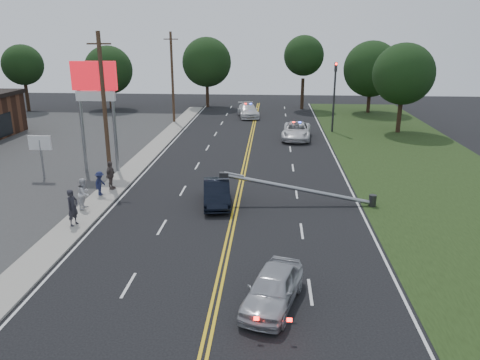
# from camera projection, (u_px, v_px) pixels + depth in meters

# --- Properties ---
(ground) EXTENTS (120.00, 120.00, 0.00)m
(ground) POSITION_uv_depth(u_px,v_px,m) (223.00, 265.00, 20.81)
(ground) COLOR black
(ground) RESTS_ON ground
(sidewalk) EXTENTS (1.80, 70.00, 0.12)m
(sidewalk) POSITION_uv_depth(u_px,v_px,m) (112.00, 188.00, 30.86)
(sidewalk) COLOR gray
(sidewalk) RESTS_ON ground
(grass_verge) EXTENTS (12.00, 80.00, 0.01)m
(grass_verge) POSITION_uv_depth(u_px,v_px,m) (453.00, 197.00, 29.42)
(grass_verge) COLOR black
(grass_verge) RESTS_ON ground
(centerline_yellow) EXTENTS (0.36, 80.00, 0.00)m
(centerline_yellow) POSITION_uv_depth(u_px,v_px,m) (239.00, 192.00, 30.32)
(centerline_yellow) COLOR gold
(centerline_yellow) RESTS_ON ground
(pylon_sign) EXTENTS (3.20, 0.35, 8.00)m
(pylon_sign) POSITION_uv_depth(u_px,v_px,m) (95.00, 90.00, 33.01)
(pylon_sign) COLOR gray
(pylon_sign) RESTS_ON ground
(small_sign) EXTENTS (1.60, 0.14, 3.10)m
(small_sign) POSITION_uv_depth(u_px,v_px,m) (40.00, 146.00, 32.44)
(small_sign) COLOR gray
(small_sign) RESTS_ON ground
(traffic_signal) EXTENTS (0.28, 0.41, 7.05)m
(traffic_signal) POSITION_uv_depth(u_px,v_px,m) (334.00, 91.00, 47.52)
(traffic_signal) COLOR #2D2D30
(traffic_signal) RESTS_ON ground
(fallen_streetlight) EXTENTS (9.36, 0.44, 1.91)m
(fallen_streetlight) POSITION_uv_depth(u_px,v_px,m) (307.00, 190.00, 27.86)
(fallen_streetlight) COLOR #2D2D30
(fallen_streetlight) RESTS_ON ground
(utility_pole_mid) EXTENTS (1.60, 0.28, 10.00)m
(utility_pole_mid) POSITION_uv_depth(u_px,v_px,m) (104.00, 108.00, 31.30)
(utility_pole_mid) COLOR #382619
(utility_pole_mid) RESTS_ON ground
(utility_pole_far) EXTENTS (1.60, 0.28, 10.00)m
(utility_pole_far) POSITION_uv_depth(u_px,v_px,m) (172.00, 78.00, 52.22)
(utility_pole_far) COLOR #382619
(utility_pole_far) RESTS_ON ground
(tree_4) EXTENTS (5.12, 5.12, 8.50)m
(tree_4) POSITION_uv_depth(u_px,v_px,m) (23.00, 65.00, 59.87)
(tree_4) COLOR black
(tree_4) RESTS_ON ground
(tree_5) EXTENTS (6.30, 6.30, 8.31)m
(tree_5) POSITION_uv_depth(u_px,v_px,m) (108.00, 70.00, 61.89)
(tree_5) COLOR black
(tree_5) RESTS_ON ground
(tree_6) EXTENTS (6.62, 6.62, 9.37)m
(tree_6) POSITION_uv_depth(u_px,v_px,m) (207.00, 62.00, 63.24)
(tree_6) COLOR black
(tree_6) RESTS_ON ground
(tree_7) EXTENTS (5.23, 5.23, 9.61)m
(tree_7) POSITION_uv_depth(u_px,v_px,m) (304.00, 56.00, 61.24)
(tree_7) COLOR black
(tree_7) RESTS_ON ground
(tree_8) EXTENTS (6.97, 6.97, 8.99)m
(tree_8) POSITION_uv_depth(u_px,v_px,m) (371.00, 69.00, 58.94)
(tree_8) COLOR black
(tree_8) RESTS_ON ground
(tree_9) EXTENTS (6.11, 6.11, 8.99)m
(tree_9) POSITION_uv_depth(u_px,v_px,m) (404.00, 74.00, 46.79)
(tree_9) COLOR black
(tree_9) RESTS_ON ground
(crashed_sedan) EXTENTS (2.12, 4.57, 1.45)m
(crashed_sedan) POSITION_uv_depth(u_px,v_px,m) (217.00, 193.00, 27.98)
(crashed_sedan) COLOR black
(crashed_sedan) RESTS_ON ground
(waiting_sedan) EXTENTS (2.76, 4.50, 1.43)m
(waiting_sedan) POSITION_uv_depth(u_px,v_px,m) (273.00, 288.00, 17.57)
(waiting_sedan) COLOR #AFB0B7
(waiting_sedan) RESTS_ON ground
(emergency_a) EXTENTS (3.11, 5.90, 1.58)m
(emergency_a) POSITION_uv_depth(u_px,v_px,m) (296.00, 131.00, 45.25)
(emergency_a) COLOR silver
(emergency_a) RESTS_ON ground
(emergency_b) EXTENTS (3.17, 5.78, 1.59)m
(emergency_b) POSITION_uv_depth(u_px,v_px,m) (248.00, 111.00, 56.98)
(emergency_b) COLOR silver
(emergency_b) RESTS_ON ground
(bystander_a) EXTENTS (0.66, 0.82, 1.97)m
(bystander_a) POSITION_uv_depth(u_px,v_px,m) (73.00, 207.00, 24.58)
(bystander_a) COLOR #24232A
(bystander_a) RESTS_ON sidewalk
(bystander_b) EXTENTS (0.72, 0.91, 1.82)m
(bystander_b) POSITION_uv_depth(u_px,v_px,m) (84.00, 193.00, 26.95)
(bystander_b) COLOR silver
(bystander_b) RESTS_ON sidewalk
(bystander_c) EXTENTS (0.71, 1.06, 1.53)m
(bystander_c) POSITION_uv_depth(u_px,v_px,m) (100.00, 183.00, 29.21)
(bystander_c) COLOR #1A1F43
(bystander_c) RESTS_ON sidewalk
(bystander_d) EXTENTS (0.57, 1.14, 1.87)m
(bystander_d) POSITION_uv_depth(u_px,v_px,m) (111.00, 175.00, 30.30)
(bystander_d) COLOR #5C4E49
(bystander_d) RESTS_ON sidewalk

